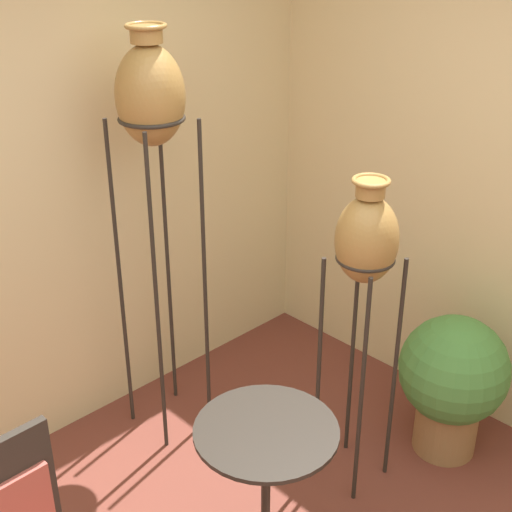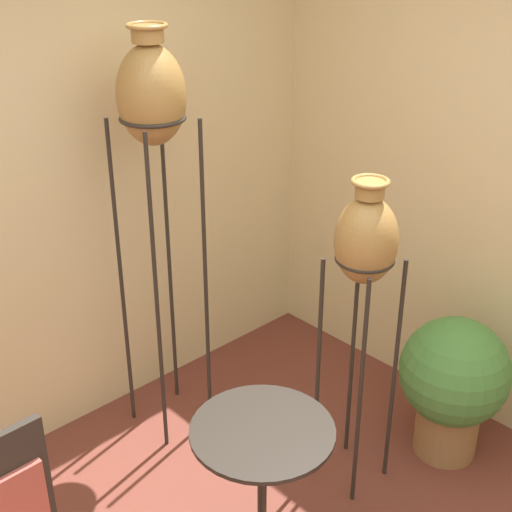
# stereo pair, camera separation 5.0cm
# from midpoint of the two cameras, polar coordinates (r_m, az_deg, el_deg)

# --- Properties ---
(vase_stand_tall) EXTENTS (0.32, 0.32, 2.07)m
(vase_stand_tall) POSITION_cam_midpoint_polar(r_m,az_deg,el_deg) (3.23, -8.86, 11.80)
(vase_stand_tall) COLOR #28231E
(vase_stand_tall) RESTS_ON ground_plane
(vase_stand_medium) EXTENTS (0.27, 0.27, 1.53)m
(vase_stand_medium) POSITION_cam_midpoint_polar(r_m,az_deg,el_deg) (3.01, 8.34, 0.76)
(vase_stand_medium) COLOR #28231E
(vase_stand_medium) RESTS_ON ground_plane
(side_table) EXTENTS (0.54, 0.54, 0.78)m
(side_table) POSITION_cam_midpoint_polar(r_m,az_deg,el_deg) (2.84, 0.27, -16.91)
(side_table) COLOR #28231E
(side_table) RESTS_ON ground_plane
(potted_plant) EXTENTS (0.54, 0.54, 0.75)m
(potted_plant) POSITION_cam_midpoint_polar(r_m,az_deg,el_deg) (3.66, 15.06, -9.44)
(potted_plant) COLOR olive
(potted_plant) RESTS_ON ground_plane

